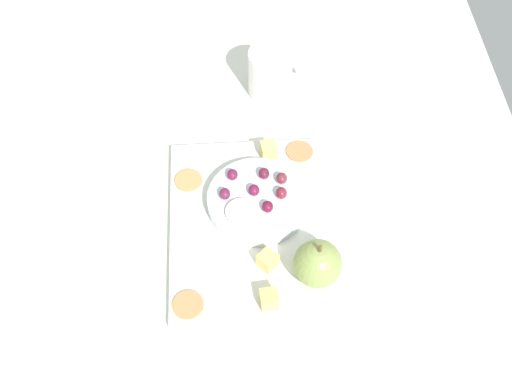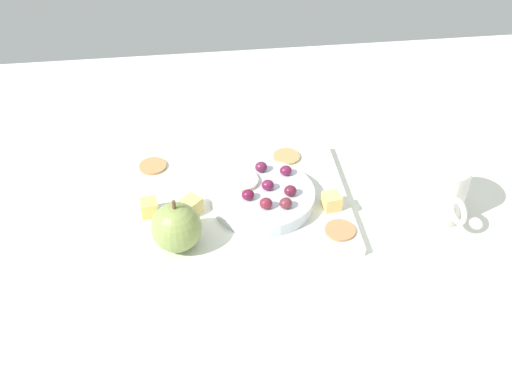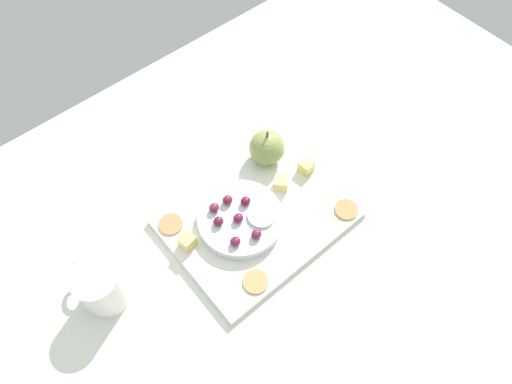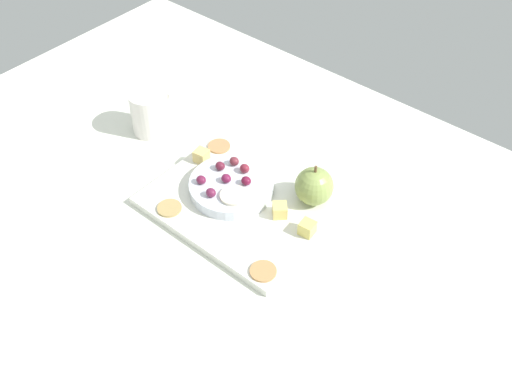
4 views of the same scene
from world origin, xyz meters
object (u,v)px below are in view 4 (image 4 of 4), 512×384
(apple_whole, at_px, (314,186))
(grape_0, at_px, (211,193))
(cracker_2, at_px, (263,271))
(apple_slice_0, at_px, (234,196))
(cheese_cube_2, at_px, (280,210))
(grape_1, at_px, (246,181))
(cup, at_px, (150,112))
(cracker_0, at_px, (169,208))
(grape_5, at_px, (220,166))
(cracker_1, at_px, (219,146))
(grape_6, at_px, (201,180))
(grape_2, at_px, (234,161))
(grape_3, at_px, (226,178))
(grape_4, at_px, (245,168))
(cheese_cube_1, at_px, (307,228))
(serving_dish, at_px, (231,186))
(cheese_cube_0, at_px, (201,156))
(platter, at_px, (241,204))

(apple_whole, distance_m, grape_0, 0.18)
(cracker_2, relative_size, apple_slice_0, 0.89)
(cheese_cube_2, relative_size, apple_slice_0, 0.50)
(grape_1, bearing_deg, cup, 174.62)
(cracker_0, bearing_deg, cracker_2, -0.36)
(cracker_2, height_order, grape_5, grape_5)
(cracker_1, xyz_separation_m, grape_6, (0.06, -0.11, 0.03))
(apple_whole, distance_m, cracker_1, 0.23)
(grape_2, height_order, grape_3, same)
(apple_whole, xyz_separation_m, grape_0, (-0.13, -0.13, -0.01))
(grape_4, bearing_deg, grape_2, 174.18)
(cheese_cube_1, distance_m, cracker_0, 0.25)
(cracker_0, height_order, cracker_1, same)
(grape_1, height_order, apple_slice_0, grape_1)
(cracker_0, xyz_separation_m, cup, (-0.20, 0.15, 0.03))
(serving_dish, height_order, grape_3, grape_3)
(grape_3, xyz_separation_m, cup, (-0.25, 0.04, 0.00))
(cheese_cube_0, distance_m, grape_5, 0.06)
(cracker_0, bearing_deg, serving_dish, 63.44)
(cheese_cube_0, distance_m, apple_slice_0, 0.14)
(apple_whole, xyz_separation_m, grape_5, (-0.17, -0.06, -0.01))
(grape_0, height_order, grape_1, same)
(grape_0, bearing_deg, cheese_cube_2, 27.61)
(cracker_2, bearing_deg, apple_whole, 101.01)
(cracker_0, xyz_separation_m, grape_1, (0.08, 0.12, 0.03))
(apple_whole, xyz_separation_m, cracker_1, (-0.23, -0.00, -0.03))
(platter, xyz_separation_m, grape_0, (-0.04, -0.04, 0.04))
(cheese_cube_0, bearing_deg, grape_0, -37.80)
(grape_2, bearing_deg, cheese_cube_1, -9.81)
(cheese_cube_1, xyz_separation_m, cracker_2, (-0.00, -0.11, -0.01))
(grape_5, xyz_separation_m, cup, (-0.22, 0.03, 0.00))
(platter, bearing_deg, grape_0, -132.54)
(grape_2, bearing_deg, cracker_1, 153.43)
(apple_whole, height_order, cracker_2, apple_whole)
(grape_2, distance_m, grape_6, 0.08)
(cheese_cube_2, relative_size, grape_3, 1.32)
(grape_3, bearing_deg, grape_1, 30.12)
(grape_5, bearing_deg, grape_1, 0.88)
(cheese_cube_1, relative_size, grape_0, 1.32)
(grape_3, height_order, grape_6, same)
(cheese_cube_2, bearing_deg, apple_whole, 71.83)
(apple_whole, bearing_deg, grape_4, -162.74)
(platter, distance_m, grape_2, 0.09)
(grape_2, relative_size, grape_3, 1.00)
(cheese_cube_1, relative_size, cheese_cube_2, 1.00)
(cheese_cube_0, height_order, cheese_cube_1, same)
(cheese_cube_2, height_order, grape_0, grape_0)
(platter, xyz_separation_m, grape_1, (-0.01, 0.02, 0.04))
(cheese_cube_1, bearing_deg, grape_5, 178.00)
(grape_6, bearing_deg, grape_4, 60.85)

